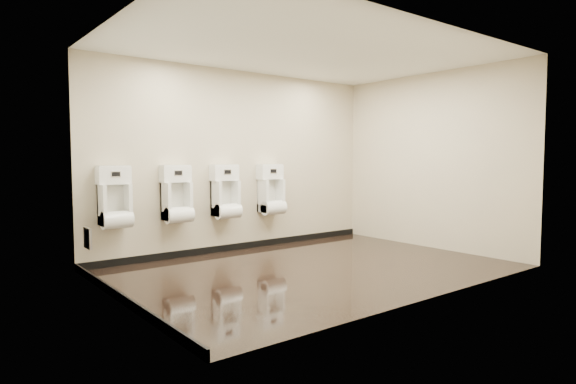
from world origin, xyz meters
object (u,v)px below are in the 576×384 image
urinal_0 (115,202)px  urinal_2 (226,196)px  access_panel (88,238)px  urinal_1 (177,198)px  urinal_3 (271,193)px

urinal_0 → urinal_2: (1.66, 0.00, 0.00)m
access_panel → urinal_1: 1.44m
urinal_1 → urinal_3: bearing=0.0°
urinal_1 → urinal_2: size_ratio=1.00×
access_panel → urinal_0: bearing=41.4°
urinal_1 → urinal_2: 0.79m
urinal_2 → urinal_3: 0.85m
urinal_0 → urinal_3: size_ratio=1.00×
access_panel → urinal_3: bearing=7.8°
access_panel → urinal_2: (2.12, 0.41, 0.37)m
urinal_2 → urinal_0: bearing=180.0°
urinal_0 → urinal_1: same height
urinal_2 → urinal_1: bearing=180.0°
access_panel → urinal_0: size_ratio=0.31×
urinal_3 → access_panel: bearing=-172.2°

